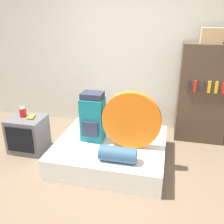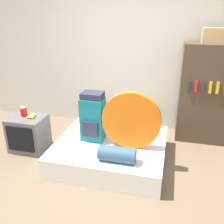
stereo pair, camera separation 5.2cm
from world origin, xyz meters
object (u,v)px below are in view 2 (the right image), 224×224
(canister, at_px, (24,112))
(sleeping_roll, at_px, (117,154))
(tent_bag, at_px, (131,121))
(backpack, at_px, (93,117))
(television, at_px, (29,133))
(bookshelf, at_px, (204,94))
(cardboard_box, at_px, (213,36))

(canister, bearing_deg, sleeping_roll, -17.55)
(tent_bag, bearing_deg, canister, 176.19)
(backpack, bearing_deg, sleeping_roll, -46.18)
(television, distance_m, bookshelf, 2.82)
(tent_bag, distance_m, sleeping_roll, 0.49)
(tent_bag, bearing_deg, sleeping_roll, -104.34)
(backpack, bearing_deg, cardboard_box, 32.65)
(bookshelf, bearing_deg, backpack, -147.07)
(backpack, xyz_separation_m, cardboard_box, (1.54, 0.99, 1.04))
(bookshelf, bearing_deg, tent_bag, -131.68)
(bookshelf, bearing_deg, sleeping_roll, -125.96)
(canister, bearing_deg, tent_bag, -3.81)
(backpack, xyz_separation_m, television, (-1.03, -0.03, -0.37))
(television, bearing_deg, cardboard_box, 21.64)
(tent_bag, bearing_deg, bookshelf, 48.32)
(television, height_order, canister, canister)
(tent_bag, bearing_deg, television, 177.65)
(backpack, distance_m, television, 1.10)
(tent_bag, relative_size, sleeping_roll, 1.71)
(television, bearing_deg, bookshelf, 21.80)
(tent_bag, xyz_separation_m, sleeping_roll, (-0.10, -0.38, -0.29))
(backpack, xyz_separation_m, sleeping_roll, (0.46, -0.48, -0.24))
(backpack, distance_m, tent_bag, 0.57)
(sleeping_roll, distance_m, bookshelf, 1.87)
(backpack, relative_size, television, 1.30)
(television, bearing_deg, tent_bag, -2.35)
(backpack, relative_size, cardboard_box, 2.30)
(bookshelf, xyz_separation_m, cardboard_box, (0.01, -0.00, 0.89))
(television, distance_m, cardboard_box, 3.11)
(tent_bag, distance_m, television, 1.65)
(sleeping_roll, relative_size, cardboard_box, 1.50)
(backpack, height_order, canister, backpack)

